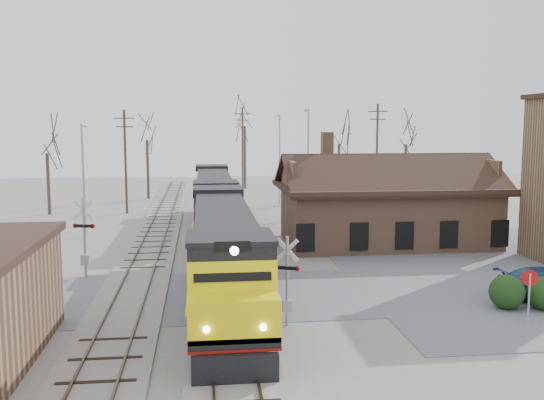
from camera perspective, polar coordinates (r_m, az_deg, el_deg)
The scene contains 23 objects.
ground at distance 30.49m, azimuth -4.60°, elevation -8.94°, with size 140.00×140.00×0.00m, color gray.
road at distance 30.48m, azimuth -4.60°, elevation -8.92°, with size 60.00×9.00×0.03m, color #5B5B60.
parking_lot at distance 39.24m, azimuth 22.59°, elevation -5.81°, with size 22.00×26.00×0.03m, color #5B5B60.
track_main at distance 45.08m, azimuth -5.32°, elevation -3.60°, with size 3.40×90.00×0.24m.
track_siding at distance 45.20m, azimuth -11.04°, elevation -3.68°, with size 3.40×90.00×0.24m.
depot at distance 43.70m, azimuth 10.67°, elevation -0.92°, with size 15.20×9.31×7.90m.
locomotive_lead at distance 28.93m, azimuth -4.58°, elevation -4.94°, with size 3.06×20.48×4.55m.
locomotive_trailing at distance 49.41m, azimuth -5.48°, elevation 0.06°, with size 3.06×20.48×4.30m.
crossbuck_near at distance 25.56m, azimuth 1.44°, elevation -7.88°, with size 1.04×0.49×3.82m.
crossbuck_far at distance 34.95m, azimuth -17.24°, elevation -3.69°, with size 1.26×0.37×4.46m.
do_not_enter_sign at distance 28.03m, azimuth 23.08°, elevation -7.51°, with size 0.68×0.22×2.34m.
hedge_a at distance 30.04m, azimuth 21.23°, elevation -8.07°, with size 1.60×1.60×1.60m, color black.
streetlight_a at distance 47.57m, azimuth -17.31°, elevation 2.38°, with size 0.25×2.04×8.47m.
streetlight_b at distance 54.13m, azimuth 3.40°, elevation 3.96°, with size 0.25×2.04×9.83m.
streetlight_c at distance 64.71m, azimuth 0.69°, elevation 4.34°, with size 0.25×2.04×9.52m.
utility_pole_a at distance 58.90m, azimuth -13.63°, elevation 3.71°, with size 2.00×0.24×9.82m.
utility_pole_b at distance 77.35m, azimuth -2.79°, elevation 4.96°, with size 2.00×0.24×10.60m.
utility_pole_c at distance 63.57m, azimuth 9.84°, elevation 4.38°, with size 2.00×0.24×10.56m.
tree_a at distance 60.27m, azimuth -20.46°, elevation 5.02°, with size 3.84×3.84×9.42m.
tree_b at distance 70.39m, azimuth -11.70°, elevation 6.43°, with size 4.46×4.46×10.92m.
tree_c at distance 80.12m, azimuth -2.59°, elevation 7.95°, with size 5.50×5.50×13.48m.
tree_d at distance 70.32m, azimuth 6.34°, elevation 6.11°, with size 4.16×4.16×10.19m.
tree_e at distance 68.90m, azimuth 12.51°, elevation 6.00°, with size 4.18×4.18×10.24m.
Camera 1 is at (-1.01, -29.29, 8.41)m, focal length 40.00 mm.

